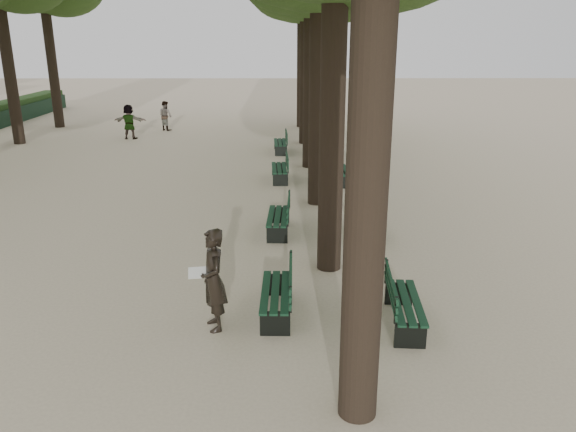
{
  "coord_description": "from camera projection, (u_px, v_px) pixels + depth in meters",
  "views": [
    {
      "loc": [
        0.51,
        -8.44,
        4.9
      ],
      "look_at": [
        0.6,
        3.0,
        1.2
      ],
      "focal_mm": 35.0,
      "sensor_mm": 36.0,
      "label": 1
    }
  ],
  "objects": [
    {
      "name": "bench_left_3",
      "position": [
        280.0,
        146.0,
        24.47
      ],
      "size": [
        0.63,
        1.82,
        0.92
      ],
      "color": "black",
      "rests_on": "ground"
    },
    {
      "name": "bench_left_2",
      "position": [
        280.0,
        173.0,
        19.75
      ],
      "size": [
        0.63,
        1.82,
        0.92
      ],
      "color": "black",
      "rests_on": "ground"
    },
    {
      "name": "pedestrian_a",
      "position": [
        166.0,
        116.0,
        30.0
      ],
      "size": [
        0.79,
        0.72,
        1.56
      ],
      "primitive_type": "imported",
      "rotation": [
        0.0,
        0.0,
        2.47
      ],
      "color": "#262628",
      "rests_on": "ground"
    },
    {
      "name": "bench_left_1",
      "position": [
        278.0,
        223.0,
        14.51
      ],
      "size": [
        0.63,
        1.82,
        0.92
      ],
      "color": "black",
      "rests_on": "ground"
    },
    {
      "name": "bench_left_0",
      "position": [
        276.0,
        300.0,
        10.25
      ],
      "size": [
        0.6,
        1.81,
        0.92
      ],
      "color": "black",
      "rests_on": "ground"
    },
    {
      "name": "bench_right_3",
      "position": [
        334.0,
        149.0,
        23.82
      ],
      "size": [
        0.67,
        1.83,
        0.92
      ],
      "color": "black",
      "rests_on": "ground"
    },
    {
      "name": "pedestrian_c",
      "position": [
        367.0,
        117.0,
        28.69
      ],
      "size": [
        0.56,
        1.09,
        1.78
      ],
      "primitive_type": "imported",
      "rotation": [
        0.0,
        0.0,
        1.37
      ],
      "color": "#262628",
      "rests_on": "ground"
    },
    {
      "name": "pedestrian_e",
      "position": [
        129.0,
        122.0,
        27.48
      ],
      "size": [
        1.59,
        0.46,
        1.69
      ],
      "primitive_type": "imported",
      "rotation": [
        0.0,
        0.0,
        3.06
      ],
      "color": "#262628",
      "rests_on": "ground"
    },
    {
      "name": "bench_right_2",
      "position": [
        345.0,
        175.0,
        19.44
      ],
      "size": [
        0.59,
        1.81,
        0.92
      ],
      "color": "black",
      "rests_on": "ground"
    },
    {
      "name": "bench_right_0",
      "position": [
        405.0,
        311.0,
        9.87
      ],
      "size": [
        0.7,
        1.84,
        0.92
      ],
      "color": "black",
      "rests_on": "ground"
    },
    {
      "name": "man_with_map",
      "position": [
        213.0,
        280.0,
        9.58
      ],
      "size": [
        0.73,
        0.81,
        1.82
      ],
      "color": "black",
      "rests_on": "ground"
    },
    {
      "name": "ground",
      "position": [
        254.0,
        337.0,
        9.53
      ],
      "size": [
        120.0,
        120.0,
        0.0
      ],
      "primitive_type": "plane",
      "color": "beige",
      "rests_on": "ground"
    },
    {
      "name": "bench_right_1",
      "position": [
        366.0,
        224.0,
        14.4
      ],
      "size": [
        0.59,
        1.81,
        0.92
      ],
      "color": "black",
      "rests_on": "ground"
    }
  ]
}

